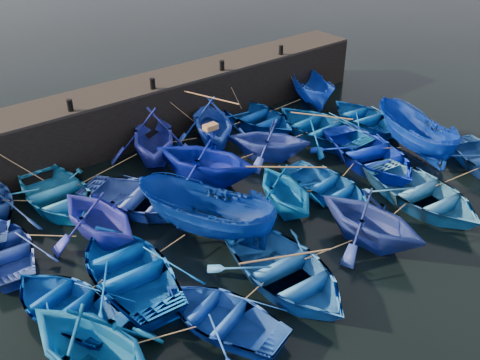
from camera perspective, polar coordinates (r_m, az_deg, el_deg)
ground at (r=19.80m, az=5.85°, el=-5.47°), size 120.00×120.00×0.00m
quay_wall at (r=26.58m, az=-10.01°, el=7.37°), size 26.00×2.50×2.50m
quay_top at (r=26.09m, az=-10.27°, el=10.00°), size 26.00×2.50×0.12m
bollard_1 at (r=23.69m, az=-17.68°, el=7.61°), size 0.24×0.24×0.50m
bollard_2 at (r=25.24m, az=-9.30°, el=10.12°), size 0.24×0.24×0.50m
bollard_3 at (r=27.30m, az=-1.93°, el=12.12°), size 0.24×0.24×0.50m
bollard_4 at (r=29.75m, az=4.39°, el=13.67°), size 0.24×0.24×0.50m
boat_1 at (r=22.06m, az=-19.04°, el=-1.39°), size 3.62×5.03×1.03m
boat_2 at (r=24.11m, az=-9.25°, el=4.76°), size 5.72×5.94×2.41m
boat_3 at (r=25.27m, az=-3.04°, el=6.29°), size 5.28×5.58×2.31m
boat_4 at (r=27.25m, az=1.76°, el=6.74°), size 3.75×5.07×1.02m
boat_5 at (r=29.90m, az=7.72°, el=9.48°), size 3.48×4.75×1.73m
boat_6 at (r=19.92m, az=-23.93°, el=-6.64°), size 3.43×4.47×0.86m
boat_7 at (r=19.36m, az=-14.88°, el=-3.65°), size 3.99×4.45×2.09m
boat_8 at (r=20.95m, az=-10.68°, el=-1.94°), size 5.50×6.00×1.02m
boat_9 at (r=21.98m, az=-3.70°, el=2.37°), size 5.64×5.89×2.41m
boat_10 at (r=23.95m, az=3.07°, el=4.36°), size 4.88×4.93×1.96m
boat_11 at (r=26.32m, az=8.58°, el=5.61°), size 4.02×5.53×1.13m
boat_12 at (r=28.13m, az=13.08°, el=6.60°), size 3.65×4.72×0.90m
boat_13 at (r=17.03m, az=-18.15°, el=-12.47°), size 4.05×4.88×0.88m
boat_14 at (r=17.63m, az=-11.79°, el=-9.18°), size 4.08×5.45×1.08m
boat_15 at (r=18.84m, az=-3.71°, el=-3.72°), size 4.27×5.52×2.02m
boat_16 at (r=20.35m, az=4.83°, el=-1.03°), size 3.99×4.34×1.91m
boat_17 at (r=21.80m, az=9.32°, el=-0.62°), size 3.16×4.29×0.86m
boat_18 at (r=24.26m, az=13.68°, el=2.74°), size 5.23×6.35×1.15m
boat_19 at (r=25.73m, az=18.08°, el=4.69°), size 3.00×5.22×1.90m
boat_20 at (r=14.61m, az=-15.65°, el=-16.73°), size 5.00×5.42×2.37m
boat_21 at (r=15.93m, az=-1.97°, el=-14.21°), size 4.04×4.80×0.85m
boat_22 at (r=17.22m, az=4.80°, el=-9.61°), size 4.16×5.54×1.09m
boat_23 at (r=19.06m, az=13.82°, el=-4.00°), size 3.99×4.47×2.14m
boat_24 at (r=21.99m, az=18.89°, el=-1.38°), size 4.36×5.67×1.09m
wooden_crate at (r=21.53m, az=-3.17°, el=5.68°), size 0.57×0.36×0.22m
mooring_ropes at (r=22.49m, az=-2.81°, el=2.16°), size 17.70×11.73×2.10m
loose_oars at (r=21.70m, az=3.78°, el=3.28°), size 10.78×11.52×1.28m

